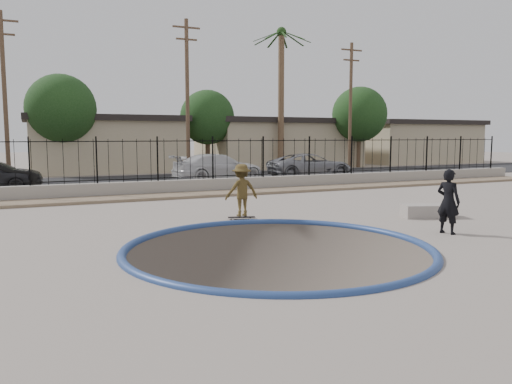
{
  "coord_description": "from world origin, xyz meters",
  "views": [
    {
      "loc": [
        -5.04,
        -10.84,
        2.55
      ],
      "look_at": [
        0.83,
        2.0,
        0.94
      ],
      "focal_mm": 35.0,
      "sensor_mm": 36.0,
      "label": 1
    }
  ],
  "objects": [
    {
      "name": "ground",
      "position": [
        0.0,
        12.0,
        -1.1
      ],
      "size": [
        120.0,
        120.0,
        2.2
      ],
      "primitive_type": "cube",
      "color": "gray",
      "rests_on": "ground"
    },
    {
      "name": "bowl_pit",
      "position": [
        0.0,
        -1.0,
        0.0
      ],
      "size": [
        6.84,
        6.84,
        1.8
      ],
      "primitive_type": null,
      "color": "#473C36",
      "rests_on": "ground"
    },
    {
      "name": "coping_ring",
      "position": [
        0.0,
        -1.0,
        0.0
      ],
      "size": [
        7.04,
        7.04,
        0.2
      ],
      "primitive_type": "torus",
      "color": "navy",
      "rests_on": "ground"
    },
    {
      "name": "rock_strip",
      "position": [
        0.0,
        9.2,
        0.06
      ],
      "size": [
        42.0,
        1.6,
        0.11
      ],
      "primitive_type": "cube",
      "color": "#9A8164",
      "rests_on": "ground"
    },
    {
      "name": "retaining_wall",
      "position": [
        0.0,
        10.3,
        0.3
      ],
      "size": [
        42.0,
        0.45,
        0.6
      ],
      "primitive_type": "cube",
      "color": "gray",
      "rests_on": "ground"
    },
    {
      "name": "fence",
      "position": [
        0.0,
        10.3,
        1.5
      ],
      "size": [
        40.0,
        0.04,
        1.8
      ],
      "color": "black",
      "rests_on": "retaining_wall"
    },
    {
      "name": "street",
      "position": [
        0.0,
        17.0,
        0.02
      ],
      "size": [
        90.0,
        8.0,
        0.04
      ],
      "primitive_type": "cube",
      "color": "black",
      "rests_on": "ground"
    },
    {
      "name": "house_center",
      "position": [
        0.0,
        26.5,
        1.97
      ],
      "size": [
        10.6,
        8.6,
        3.9
      ],
      "color": "tan",
      "rests_on": "ground"
    },
    {
      "name": "house_east",
      "position": [
        14.0,
        26.5,
        1.97
      ],
      "size": [
        12.6,
        8.6,
        3.9
      ],
      "color": "tan",
      "rests_on": "ground"
    },
    {
      "name": "house_east_far",
      "position": [
        28.0,
        26.5,
        1.97
      ],
      "size": [
        11.6,
        8.6,
        3.9
      ],
      "color": "tan",
      "rests_on": "ground"
    },
    {
      "name": "palm_right",
      "position": [
        12.0,
        22.0,
        7.33
      ],
      "size": [
        2.3,
        2.3,
        10.3
      ],
      "color": "brown",
      "rests_on": "ground"
    },
    {
      "name": "utility_pole_left",
      "position": [
        -6.0,
        19.0,
        4.7
      ],
      "size": [
        1.7,
        0.24,
        9.0
      ],
      "color": "#473323",
      "rests_on": "ground"
    },
    {
      "name": "utility_pole_mid",
      "position": [
        4.0,
        19.0,
        4.96
      ],
      "size": [
        1.7,
        0.24,
        9.5
      ],
      "color": "#473323",
      "rests_on": "ground"
    },
    {
      "name": "utility_pole_right",
      "position": [
        16.0,
        19.0,
        4.7
      ],
      "size": [
        1.7,
        0.24,
        9.0
      ],
      "color": "#473323",
      "rests_on": "ground"
    },
    {
      "name": "street_tree_left",
      "position": [
        -3.0,
        23.0,
        4.19
      ],
      "size": [
        4.32,
        4.32,
        6.36
      ],
      "color": "#473323",
      "rests_on": "ground"
    },
    {
      "name": "street_tree_mid",
      "position": [
        7.0,
        24.0,
        3.84
      ],
      "size": [
        3.96,
        3.96,
        5.83
      ],
      "color": "#473323",
      "rests_on": "ground"
    },
    {
      "name": "street_tree_right",
      "position": [
        19.0,
        22.0,
        4.19
      ],
      "size": [
        4.32,
        4.32,
        6.36
      ],
      "color": "#473323",
      "rests_on": "ground"
    },
    {
      "name": "skater",
      "position": [
        0.81,
        3.0,
        0.79
      ],
      "size": [
        1.06,
        0.64,
        1.59
      ],
      "primitive_type": "imported",
      "rotation": [
        0.0,
        0.0,
        3.09
      ],
      "color": "brown",
      "rests_on": "ground"
    },
    {
      "name": "skateboard",
      "position": [
        0.81,
        3.0,
        0.06
      ],
      "size": [
        0.85,
        0.43,
        0.07
      ],
      "rotation": [
        0.0,
        0.0,
        -0.29
      ],
      "color": "black",
      "rests_on": "ground"
    },
    {
      "name": "videographer",
      "position": [
        4.81,
        -1.29,
        0.84
      ],
      "size": [
        0.56,
        0.7,
        1.68
      ],
      "primitive_type": "imported",
      "rotation": [
        0.0,
        0.0,
        1.86
      ],
      "color": "black",
      "rests_on": "ground"
    },
    {
      "name": "concrete_ledge",
      "position": [
        6.26,
        0.92,
        0.2
      ],
      "size": [
        1.74,
        1.19,
        0.4
      ],
      "primitive_type": "cube",
      "rotation": [
        0.0,
        0.0,
        -0.34
      ],
      "color": "gray",
      "rests_on": "ground"
    },
    {
      "name": "car_c",
      "position": [
        4.51,
        15.0,
        0.78
      ],
      "size": [
        5.33,
        2.6,
        1.49
      ],
      "primitive_type": "imported",
      "rotation": [
        0.0,
        0.0,
        1.67
      ],
      "color": "silver",
      "rests_on": "street"
    },
    {
      "name": "car_d",
      "position": [
        10.37,
        15.0,
        0.75
      ],
      "size": [
        5.23,
        2.62,
        1.42
      ],
      "primitive_type": "imported",
      "rotation": [
        0.0,
        0.0,
        1.52
      ],
      "color": "gray",
      "rests_on": "street"
    }
  ]
}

